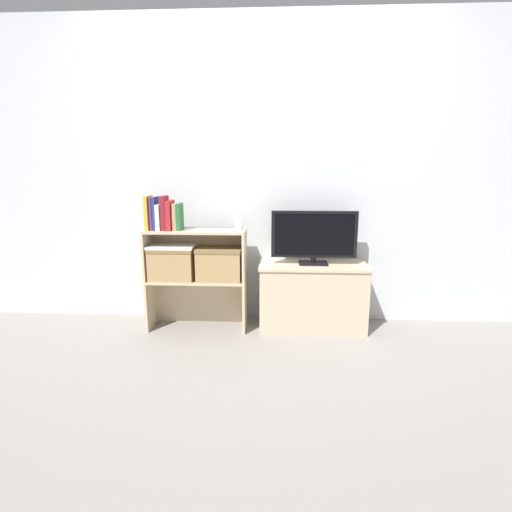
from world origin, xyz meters
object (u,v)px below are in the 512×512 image
(storage_basket_right, at_px, (219,263))
(book_tan, at_px, (176,217))
(book_forest, at_px, (180,217))
(book_navy, at_px, (156,213))
(laptop, at_px, (172,246))
(book_crimson, at_px, (170,215))
(book_mustard, at_px, (149,213))
(book_ivory, at_px, (160,217))
(book_plum, at_px, (152,214))
(tv_stand, at_px, (312,296))
(baby_monitor, at_px, (238,224))
(tv, at_px, (314,236))
(storage_basket_left, at_px, (172,262))
(book_maroon, at_px, (165,213))

(storage_basket_right, bearing_deg, book_tan, -177.53)
(book_forest, bearing_deg, book_navy, 180.00)
(laptop, bearing_deg, book_crimson, -74.01)
(book_mustard, relative_size, book_ivory, 1.32)
(book_plum, distance_m, book_ivory, 0.06)
(tv_stand, height_order, baby_monitor, baby_monitor)
(book_mustard, bearing_deg, book_forest, 0.00)
(book_forest, relative_size, laptop, 0.57)
(tv, xyz_separation_m, baby_monitor, (-0.58, -0.05, 0.09))
(baby_monitor, height_order, storage_basket_right, baby_monitor)
(book_plum, distance_m, laptop, 0.29)
(book_navy, xyz_separation_m, book_forest, (0.18, 0.00, -0.02))
(tv, distance_m, book_plum, 1.24)
(book_tan, distance_m, book_forest, 0.03)
(laptop, bearing_deg, tv_stand, 3.46)
(tv, relative_size, baby_monitor, 5.56)
(tv_stand, height_order, book_mustard, book_mustard)
(book_ivory, bearing_deg, tv_stand, 3.91)
(book_mustard, distance_m, baby_monitor, 0.68)
(book_forest, height_order, laptop, book_forest)
(book_mustard, xyz_separation_m, storage_basket_right, (0.53, 0.01, -0.38))
(book_ivory, distance_m, storage_basket_right, 0.57)
(book_forest, bearing_deg, storage_basket_left, 169.63)
(book_forest, distance_m, baby_monitor, 0.44)
(book_maroon, xyz_separation_m, book_forest, (0.11, 0.00, -0.03))
(book_forest, distance_m, storage_basket_left, 0.36)
(book_navy, xyz_separation_m, book_maroon, (0.07, 0.00, 0.00))
(tv, relative_size, laptop, 1.83)
(book_crimson, bearing_deg, book_mustard, 180.00)
(book_navy, distance_m, book_crimson, 0.11)
(tv_stand, height_order, tv, tv)
(tv, relative_size, book_navy, 2.63)
(book_tan, bearing_deg, book_plum, 180.00)
(book_tan, distance_m, storage_basket_right, 0.48)
(baby_monitor, bearing_deg, storage_basket_right, -174.02)
(storage_basket_left, xyz_separation_m, laptop, (0.00, -0.00, 0.12))
(book_mustard, bearing_deg, tv_stand, 3.65)
(book_crimson, bearing_deg, book_ivory, 180.00)
(tv, relative_size, book_maroon, 2.54)
(book_maroon, bearing_deg, tv_stand, 4.05)
(tv_stand, relative_size, book_ivory, 4.31)
(tv_stand, bearing_deg, book_mustard, -176.35)
(book_maroon, bearing_deg, book_forest, 0.00)
(book_tan, height_order, storage_basket_left, book_tan)
(storage_basket_left, relative_size, storage_basket_right, 1.00)
(book_maroon, xyz_separation_m, storage_basket_left, (0.04, 0.01, -0.38))
(book_ivory, distance_m, baby_monitor, 0.59)
(tv_stand, bearing_deg, book_crimson, -175.80)
(book_maroon, relative_size, book_tan, 1.30)
(book_mustard, bearing_deg, book_plum, 0.00)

